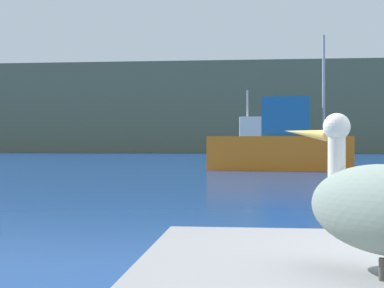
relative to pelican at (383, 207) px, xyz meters
The scene contains 4 objects.
hillside_backdrop 68.05m from the pelican, 89.03° to the left, with size 140.00×17.74×9.77m, color #5B664C.
pelican is the anchor object (origin of this frame).
fishing_boat_orange 22.74m from the pelican, 88.61° to the left, with size 6.25×2.37×5.74m.
fishing_boat_green 35.32m from the pelican, 89.20° to the left, with size 6.24×1.90×4.54m.
Camera 1 is at (-1.75, -3.25, 1.26)m, focal length 55.18 mm.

